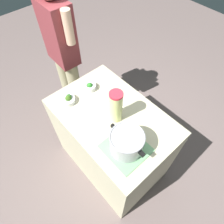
# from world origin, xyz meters

# --- Properties ---
(ground_plane) EXTENTS (8.00, 8.00, 0.00)m
(ground_plane) POSITION_xyz_m (0.00, 0.00, 0.00)
(ground_plane) COLOR #71605D
(counter_slab) EXTENTS (1.05, 0.69, 0.90)m
(counter_slab) POSITION_xyz_m (0.00, 0.00, 0.45)
(counter_slab) COLOR #C2BB98
(counter_slab) RESTS_ON ground_plane
(dish_cloth) EXTENTS (0.30, 0.29, 0.01)m
(dish_cloth) POSITION_xyz_m (-0.28, 0.12, 0.91)
(dish_cloth) COLOR #76AF79
(dish_cloth) RESTS_ON counter_slab
(cooking_pot) EXTENTS (0.31, 0.24, 0.17)m
(cooking_pot) POSITION_xyz_m (-0.28, 0.12, 1.00)
(cooking_pot) COLOR #B7B7BC
(cooking_pot) RESTS_ON dish_cloth
(lemonade_pitcher) EXTENTS (0.10, 0.10, 0.29)m
(lemonade_pitcher) POSITION_xyz_m (-0.03, -0.01, 1.05)
(lemonade_pitcher) COLOR #F4F092
(lemonade_pitcher) RESTS_ON counter_slab
(broccoli_bowl_front) EXTENTS (0.12, 0.12, 0.08)m
(broccoli_bowl_front) POSITION_xyz_m (0.35, 0.18, 0.93)
(broccoli_bowl_front) COLOR silver
(broccoli_bowl_front) RESTS_ON counter_slab
(broccoli_bowl_center) EXTENTS (0.11, 0.11, 0.07)m
(broccoli_bowl_center) POSITION_xyz_m (0.35, -0.05, 0.93)
(broccoli_bowl_center) COLOR silver
(broccoli_bowl_center) RESTS_ON counter_slab
(person_cook) EXTENTS (0.50, 0.21, 1.65)m
(person_cook) POSITION_xyz_m (0.90, -0.13, 0.92)
(person_cook) COLOR tan
(person_cook) RESTS_ON ground_plane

